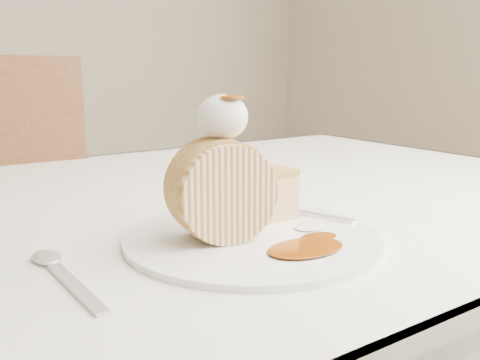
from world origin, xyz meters
TOP-DOWN VIEW (x-y plane):
  - table at (0.00, 0.20)m, footprint 1.40×0.90m
  - plate at (-0.02, -0.01)m, footprint 0.30×0.30m
  - roulade_slice at (-0.06, -0.00)m, footprint 0.11×0.08m
  - cake_chunk at (0.03, 0.03)m, footprint 0.07×0.06m
  - whipped_cream at (-0.05, 0.01)m, footprint 0.05×0.05m
  - caramel_drizzle at (-0.04, -0.01)m, footprint 0.03×0.02m
  - caramel_pool at (-0.01, -0.08)m, footprint 0.09×0.06m
  - fork at (0.08, 0.01)m, footprint 0.08×0.17m
  - spoon at (-0.23, -0.03)m, footprint 0.03×0.16m

SIDE VIEW (x-z plane):
  - table at x=0.00m, z-range 0.29..1.04m
  - spoon at x=-0.23m, z-range 0.75..0.75m
  - plate at x=-0.02m, z-range 0.75..0.76m
  - fork at x=0.08m, z-range 0.76..0.76m
  - caramel_pool at x=-0.01m, z-range 0.76..0.76m
  - cake_chunk at x=0.03m, z-range 0.76..0.81m
  - roulade_slice at x=-0.06m, z-range 0.76..0.86m
  - whipped_cream at x=-0.05m, z-range 0.86..0.91m
  - caramel_drizzle at x=-0.04m, z-range 0.91..0.92m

